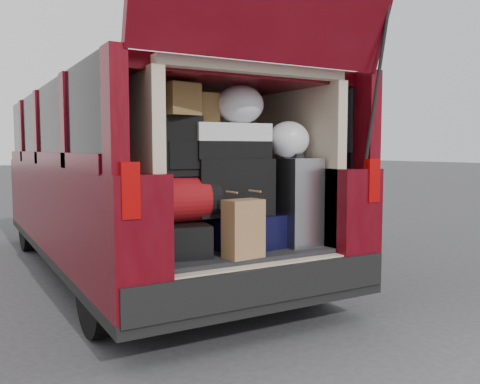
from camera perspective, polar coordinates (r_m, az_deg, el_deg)
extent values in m
plane|color=#343436|center=(3.58, 0.04, -15.36)|extent=(80.00, 80.00, 0.00)
cylinder|color=black|center=(3.54, -15.12, -10.32)|extent=(0.24, 0.64, 0.64)
cylinder|color=black|center=(4.25, 7.01, -7.65)|extent=(0.24, 0.64, 0.64)
cylinder|color=black|center=(6.73, -22.34, -3.35)|extent=(0.24, 0.64, 0.64)
cylinder|color=black|center=(7.13, -9.15, -2.61)|extent=(0.24, 0.64, 0.64)
cube|color=black|center=(5.35, -11.18, -5.76)|extent=(1.90, 4.85, 0.08)
cube|color=#51030B|center=(5.09, -19.66, -1.48)|extent=(0.33, 4.85, 0.80)
cube|color=#51030B|center=(5.59, -3.61, -0.67)|extent=(0.33, 4.85, 0.80)
cube|color=#51030B|center=(5.28, -11.45, 10.11)|extent=(1.82, 4.46, 0.10)
cube|color=black|center=(4.95, -20.78, 6.89)|extent=(0.12, 4.25, 0.68)
cube|color=black|center=(5.52, -2.30, 6.96)|extent=(0.12, 4.25, 0.68)
cube|color=black|center=(3.22, 2.65, -10.20)|extent=(1.86, 0.16, 0.22)
cube|color=#990505|center=(2.71, -12.31, 0.18)|extent=(0.10, 0.06, 0.30)
cube|color=#990505|center=(3.62, 14.58, 1.28)|extent=(0.10, 0.06, 0.30)
cube|color=black|center=(3.67, -2.12, -6.41)|extent=(1.24, 1.05, 0.06)
cube|color=beige|center=(3.35, -12.22, 2.84)|extent=(0.08, 1.05, 1.15)
cube|color=beige|center=(3.95, 6.36, 3.21)|extent=(0.08, 1.05, 1.15)
cube|color=beige|center=(4.10, -5.77, 3.27)|extent=(1.34, 0.06, 1.15)
cube|color=beige|center=(3.63, -2.18, 12.66)|extent=(1.34, 1.05, 0.06)
cylinder|color=black|center=(3.58, 15.37, 11.32)|extent=(0.02, 0.90, 0.76)
cube|color=black|center=(3.73, -2.11, -10.11)|extent=(1.24, 1.05, 0.55)
cube|color=black|center=(3.37, -7.24, -5.13)|extent=(0.47, 0.58, 0.21)
cube|color=black|center=(3.58, -0.14, -4.32)|extent=(0.51, 0.59, 0.23)
cube|color=silver|center=(3.67, 5.84, -1.04)|extent=(0.27, 0.42, 0.62)
cube|color=#966543|center=(3.21, 0.38, -4.14)|extent=(0.25, 0.18, 0.37)
cube|color=maroon|center=(3.34, -6.62, -0.82)|extent=(0.47, 0.31, 0.30)
cube|color=black|center=(3.52, -1.06, 0.60)|extent=(0.57, 0.38, 0.39)
cube|color=black|center=(3.35, -6.81, 5.14)|extent=(0.29, 0.20, 0.39)
cube|color=silver|center=(3.50, -1.30, 5.72)|extent=(0.56, 0.32, 0.24)
cube|color=olive|center=(3.34, -6.83, 10.28)|extent=(0.26, 0.23, 0.20)
cube|color=olive|center=(3.50, -4.41, 9.34)|extent=(0.22, 0.18, 0.20)
ellipsoid|color=white|center=(3.56, 0.02, 9.79)|extent=(0.35, 0.33, 0.27)
ellipsoid|color=white|center=(3.64, 5.49, 5.87)|extent=(0.31, 0.29, 0.26)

